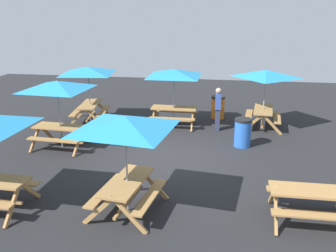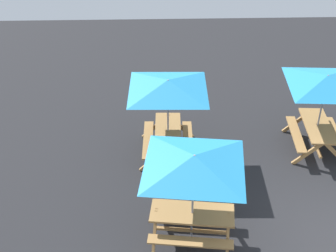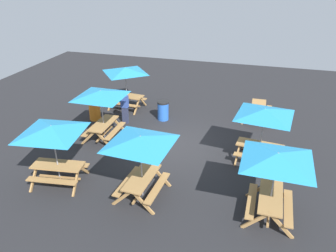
# 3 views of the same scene
# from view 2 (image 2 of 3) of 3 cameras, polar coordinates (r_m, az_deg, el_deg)

# --- Properties ---
(picnic_table_1) EXTENTS (2.83, 2.83, 2.34)m
(picnic_table_1) POSITION_cam_2_polar(r_m,az_deg,el_deg) (12.04, 0.00, 4.33)
(picnic_table_1) COLOR #A87A44
(picnic_table_1) RESTS_ON ground
(picnic_table_3) EXTENTS (2.82, 2.82, 2.34)m
(picnic_table_3) POSITION_cam_2_polar(r_m,az_deg,el_deg) (12.95, 18.71, 4.66)
(picnic_table_3) COLOR #A87A44
(picnic_table_3) RESTS_ON ground
(picnic_table_6) EXTENTS (2.81, 2.81, 2.34)m
(picnic_table_6) POSITION_cam_2_polar(r_m,az_deg,el_deg) (9.41, 3.18, -5.08)
(picnic_table_6) COLOR #A87A44
(picnic_table_6) RESTS_ON ground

